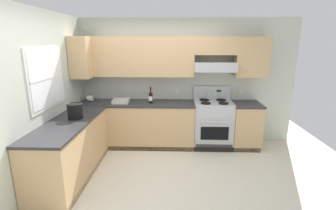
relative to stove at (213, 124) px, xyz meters
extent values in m
plane|color=beige|center=(-1.13, -1.25, -0.48)|extent=(7.04, 7.04, 0.00)
cube|color=beige|center=(-0.67, 0.37, 0.80)|extent=(4.68, 0.12, 2.55)
cube|color=tan|center=(-1.51, 0.13, 1.32)|extent=(2.21, 0.34, 0.76)
cube|color=tan|center=(0.71, 0.13, 1.32)|extent=(0.62, 0.34, 0.76)
cube|color=tan|center=(0.00, 0.13, 1.53)|extent=(0.80, 0.34, 0.34)
cube|color=#B7BABC|center=(0.00, 0.09, 1.14)|extent=(0.80, 0.46, 0.17)
cube|color=#B7BABC|center=(0.00, -0.13, 1.07)|extent=(0.80, 0.03, 0.04)
sphere|color=silver|center=(-1.51, -0.05, 1.06)|extent=(0.02, 0.02, 0.02)
sphere|color=silver|center=(0.60, -0.05, 1.06)|extent=(0.02, 0.02, 0.02)
sphere|color=silver|center=(0.82, -0.05, 1.06)|extent=(0.02, 0.02, 0.02)
cube|color=silver|center=(-0.72, 0.29, 0.60)|extent=(0.08, 0.01, 0.12)
cube|color=silver|center=(-0.72, 0.29, 0.62)|extent=(0.03, 0.00, 0.03)
cube|color=silver|center=(-0.72, 0.29, 0.58)|extent=(0.03, 0.00, 0.03)
cube|color=silver|center=(0.61, 0.29, 0.60)|extent=(0.08, 0.01, 0.12)
cube|color=silver|center=(0.61, 0.29, 0.62)|extent=(0.03, 0.00, 0.03)
cube|color=silver|center=(0.61, 0.29, 0.58)|extent=(0.03, 0.00, 0.03)
cube|color=beige|center=(-2.75, -1.15, 0.80)|extent=(0.12, 4.00, 2.55)
cube|color=white|center=(-2.70, -1.16, 1.07)|extent=(0.04, 1.00, 0.92)
cube|color=white|center=(-2.68, -1.16, 1.07)|extent=(0.01, 0.90, 0.82)
cube|color=white|center=(-2.67, -1.16, 1.07)|extent=(0.01, 0.90, 0.02)
cube|color=tan|center=(-2.51, -0.05, 1.32)|extent=(0.34, 0.64, 0.76)
cube|color=tan|center=(-1.52, -0.01, -0.04)|extent=(2.28, 0.61, 0.87)
cube|color=#2D2D30|center=(-1.52, -0.01, 0.41)|extent=(2.30, 0.63, 0.04)
cube|color=tan|center=(0.65, -0.01, -0.04)|extent=(0.53, 0.61, 0.87)
cube|color=#2D2D30|center=(0.65, -0.01, 0.41)|extent=(0.56, 0.63, 0.04)
cube|color=black|center=(-0.87, -0.28, -0.43)|extent=(3.54, 0.06, 0.09)
sphere|color=silver|center=(-1.98, -0.33, 0.20)|extent=(0.03, 0.03, 0.03)
sphere|color=silver|center=(0.73, -0.33, 0.20)|extent=(0.03, 0.03, 0.03)
cube|color=tan|center=(-2.38, -1.26, -0.04)|extent=(0.61, 1.89, 0.87)
cube|color=#2D2D30|center=(-2.38, -1.26, 0.41)|extent=(0.63, 1.91, 0.04)
cube|color=black|center=(-2.10, -1.26, -0.43)|extent=(0.06, 1.85, 0.09)
cube|color=#B7BABC|center=(0.00, 0.00, -0.02)|extent=(0.76, 0.58, 0.91)
cube|color=black|center=(0.00, -0.30, -0.10)|extent=(0.53, 0.01, 0.26)
cylinder|color=silver|center=(0.00, -0.32, 0.14)|extent=(0.65, 0.02, 0.02)
cube|color=#333333|center=(0.00, -0.30, -0.38)|extent=(0.70, 0.01, 0.11)
cube|color=#B7BABC|center=(0.00, 0.00, 0.44)|extent=(0.76, 0.58, 0.02)
cube|color=#B7BABC|center=(0.00, 0.27, 0.58)|extent=(0.76, 0.04, 0.29)
cube|color=#053F0C|center=(0.13, 0.25, 0.63)|extent=(0.09, 0.01, 0.04)
cylinder|color=black|center=(-0.17, -0.14, 0.46)|extent=(0.19, 0.19, 0.02)
cylinder|color=black|center=(-0.17, -0.14, 0.45)|extent=(0.07, 0.07, 0.01)
cylinder|color=black|center=(0.17, -0.14, 0.46)|extent=(0.19, 0.19, 0.02)
cylinder|color=black|center=(0.17, -0.14, 0.45)|extent=(0.07, 0.07, 0.01)
cylinder|color=black|center=(-0.17, 0.14, 0.46)|extent=(0.19, 0.19, 0.02)
cylinder|color=black|center=(-0.17, 0.14, 0.45)|extent=(0.07, 0.07, 0.01)
cylinder|color=black|center=(0.17, 0.14, 0.46)|extent=(0.19, 0.19, 0.02)
cylinder|color=black|center=(0.17, 0.14, 0.45)|extent=(0.07, 0.07, 0.01)
cylinder|color=white|center=(-0.21, 0.25, 0.55)|extent=(0.04, 0.02, 0.04)
cylinder|color=white|center=(-0.07, 0.25, 0.55)|extent=(0.04, 0.02, 0.04)
cylinder|color=white|center=(0.07, 0.25, 0.55)|extent=(0.04, 0.02, 0.04)
cylinder|color=white|center=(0.21, 0.25, 0.55)|extent=(0.04, 0.02, 0.04)
cylinder|color=black|center=(-1.24, -0.06, 0.53)|extent=(0.08, 0.08, 0.20)
cone|color=black|center=(-1.24, -0.06, 0.65)|extent=(0.08, 0.08, 0.04)
cylinder|color=black|center=(-1.24, -0.06, 0.71)|extent=(0.03, 0.03, 0.09)
cylinder|color=black|center=(-1.24, -0.06, 0.75)|extent=(0.03, 0.03, 0.02)
cube|color=silver|center=(-1.24, -0.10, 0.53)|extent=(0.07, 0.00, 0.09)
cube|color=beige|center=(-1.83, -0.05, 0.44)|extent=(0.25, 0.22, 0.02)
cube|color=beige|center=(-1.83, -0.18, 0.47)|extent=(0.32, 0.01, 0.07)
cube|color=beige|center=(-1.83, 0.08, 0.47)|extent=(0.32, 0.01, 0.07)
cube|color=beige|center=(-1.98, -0.05, 0.47)|extent=(0.01, 0.25, 0.07)
cube|color=beige|center=(-1.68, -0.05, 0.47)|extent=(0.01, 0.25, 0.07)
cylinder|color=black|center=(-2.32, -1.11, 0.55)|extent=(0.23, 0.23, 0.24)
torus|color=black|center=(-2.32, -1.11, 0.67)|extent=(0.24, 0.24, 0.01)
cylinder|color=white|center=(-2.50, 0.07, 0.49)|extent=(0.10, 0.12, 0.12)
cylinder|color=#9E7A51|center=(-2.55, 0.07, 0.49)|extent=(0.01, 0.04, 0.04)
camera|label=1|loc=(-0.75, -4.76, 1.59)|focal=26.33mm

